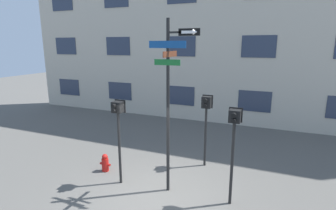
{
  "coord_description": "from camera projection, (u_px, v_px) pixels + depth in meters",
  "views": [
    {
      "loc": [
        2.84,
        -5.97,
        4.18
      ],
      "look_at": [
        0.21,
        0.47,
        2.57
      ],
      "focal_mm": 28.0,
      "sensor_mm": 36.0,
      "label": 1
    }
  ],
  "objects": [
    {
      "name": "ground_plane",
      "position": [
        155.0,
        197.0,
        7.38
      ],
      "size": [
        60.0,
        60.0,
        0.0
      ],
      "primitive_type": "plane",
      "color": "#595651"
    },
    {
      "name": "street_sign_pole",
      "position": [
        170.0,
        94.0,
        7.04
      ],
      "size": [
        1.37,
        0.94,
        4.84
      ],
      "color": "black",
      "rests_on": "ground_plane"
    },
    {
      "name": "pedestrian_signal_left",
      "position": [
        118.0,
        121.0,
        7.68
      ],
      "size": [
        0.36,
        0.4,
        2.61
      ],
      "color": "black",
      "rests_on": "ground_plane"
    },
    {
      "name": "pedestrian_signal_right",
      "position": [
        234.0,
        133.0,
        6.61
      ],
      "size": [
        0.34,
        0.4,
        2.64
      ],
      "color": "black",
      "rests_on": "ground_plane"
    },
    {
      "name": "pedestrian_signal_across",
      "position": [
        206.0,
        111.0,
        8.85
      ],
      "size": [
        0.36,
        0.4,
        2.52
      ],
      "color": "black",
      "rests_on": "ground_plane"
    },
    {
      "name": "fire_hydrant",
      "position": [
        105.0,
        163.0,
        8.82
      ],
      "size": [
        0.39,
        0.23,
        0.61
      ],
      "color": "red",
      "rests_on": "ground_plane"
    }
  ]
}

